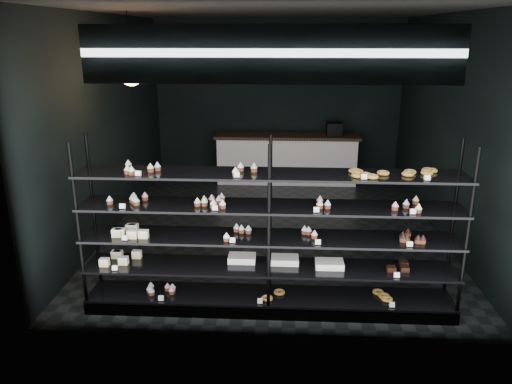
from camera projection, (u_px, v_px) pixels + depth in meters
room at (275, 126)px, 7.40m from camera, size 5.01×6.01×3.20m
display_shelf at (267, 256)px, 5.37m from camera, size 4.00×0.50×1.91m
signage at (271, 55)px, 4.26m from camera, size 3.30×0.05×0.50m
pendant_lamp at (131, 73)px, 6.23m from camera, size 0.32×0.32×0.89m
service_counter at (287, 158)px, 10.10m from camera, size 2.87×0.65×1.23m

